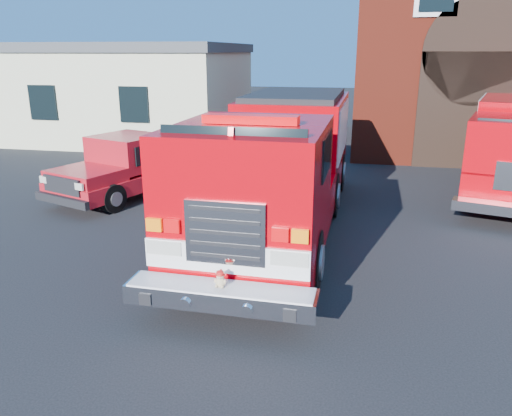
# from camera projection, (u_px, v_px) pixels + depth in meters

# --- Properties ---
(ground) EXTENTS (100.00, 100.00, 0.00)m
(ground) POSITION_uv_depth(u_px,v_px,m) (267.00, 250.00, 10.52)
(ground) COLOR black
(ground) RESTS_ON ground
(parking_stripe_far) EXTENTS (0.12, 3.00, 0.01)m
(parking_stripe_far) POSITION_uv_depth(u_px,v_px,m) (508.00, 183.00, 15.81)
(parking_stripe_far) COLOR yellow
(parking_stripe_far) RESTS_ON ground
(side_building) EXTENTS (10.20, 8.20, 4.35)m
(side_building) POSITION_uv_depth(u_px,v_px,m) (131.00, 91.00, 23.72)
(side_building) COLOR beige
(side_building) RESTS_ON ground
(fire_engine) EXTENTS (2.92, 9.75, 2.99)m
(fire_engine) POSITION_uv_depth(u_px,v_px,m) (280.00, 163.00, 11.52)
(fire_engine) COLOR black
(fire_engine) RESTS_ON ground
(pickup_truck) EXTENTS (3.61, 5.64, 1.74)m
(pickup_truck) POSITION_uv_depth(u_px,v_px,m) (136.00, 165.00, 14.55)
(pickup_truck) COLOR black
(pickup_truck) RESTS_ON ground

